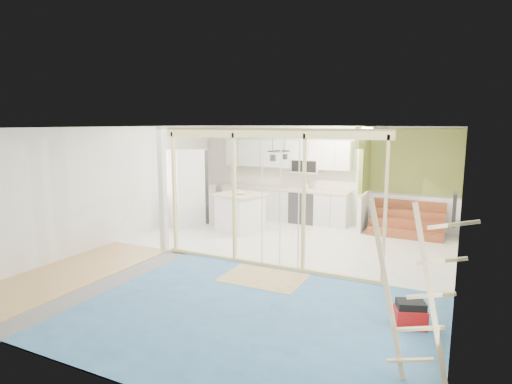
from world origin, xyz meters
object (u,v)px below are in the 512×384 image
at_px(ladder, 414,295).
at_px(island, 240,213).
at_px(fridge, 183,188).
at_px(toolbox, 410,315).

bearing_deg(ladder, island, 125.54).
relative_size(fridge, toolbox, 4.25).
xyz_separation_m(fridge, toolbox, (6.09, -3.44, -0.82)).
bearing_deg(island, fridge, -161.98).
bearing_deg(island, toolbox, -20.72).
bearing_deg(island, ladder, -28.86).
distance_m(fridge, ladder, 7.83).
bearing_deg(toolbox, island, 121.68).
xyz_separation_m(fridge, ladder, (6.24, -4.73, -0.02)).
relative_size(fridge, island, 1.61).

